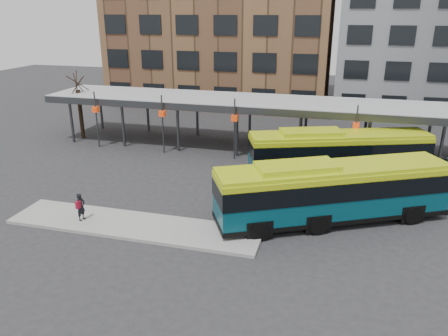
% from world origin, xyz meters
% --- Properties ---
extents(ground, '(120.00, 120.00, 0.00)m').
position_xyz_m(ground, '(0.00, 0.00, 0.00)').
color(ground, '#28282B').
rests_on(ground, ground).
extents(boarding_island, '(14.00, 3.00, 0.18)m').
position_xyz_m(boarding_island, '(-5.50, -3.00, 0.09)').
color(boarding_island, gray).
rests_on(boarding_island, ground).
extents(canopy, '(40.00, 6.53, 4.80)m').
position_xyz_m(canopy, '(-0.06, 12.87, 3.91)').
color(canopy, '#999B9E').
rests_on(canopy, ground).
extents(tree, '(1.64, 1.64, 5.60)m').
position_xyz_m(tree, '(-18.00, 12.00, 2.43)').
color(tree, black).
rests_on(tree, ground).
extents(building_brick, '(26.00, 14.00, 22.00)m').
position_xyz_m(building_brick, '(-10.00, 32.00, 11.00)').
color(building_brick, brown).
rests_on(building_brick, ground).
extents(bus_front, '(12.69, 8.37, 3.55)m').
position_xyz_m(bus_front, '(4.73, 0.51, 1.85)').
color(bus_front, '#07404E').
rests_on(bus_front, ground).
extents(bus_rear, '(12.57, 6.83, 3.43)m').
position_xyz_m(bus_rear, '(4.91, 7.86, 1.79)').
color(bus_rear, '#07404E').
rests_on(bus_rear, ground).
extents(pedestrian, '(0.46, 0.65, 1.56)m').
position_xyz_m(pedestrian, '(-8.49, -3.28, 0.97)').
color(pedestrian, black).
rests_on(pedestrian, boarding_island).
extents(bike_rack, '(5.00, 0.94, 0.97)m').
position_xyz_m(bike_rack, '(12.46, 12.06, 0.47)').
color(bike_rack, slate).
rests_on(bike_rack, ground).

